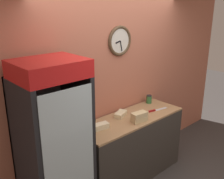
{
  "coord_description": "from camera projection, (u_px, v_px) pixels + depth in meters",
  "views": [
    {
      "loc": [
        -2.44,
        -1.45,
        2.45
      ],
      "look_at": [
        -0.38,
        0.82,
        1.44
      ],
      "focal_mm": 42.0,
      "sensor_mm": 36.0,
      "label": 1
    }
  ],
  "objects": [
    {
      "name": "wall_back",
      "position": [
        115.0,
        83.0,
        3.75
      ],
      "size": [
        5.2,
        0.1,
        2.7
      ],
      "color": "#B7664C",
      "rests_on": "ground_plane"
    },
    {
      "name": "prep_counter",
      "position": [
        130.0,
        147.0,
        3.79
      ],
      "size": [
        1.64,
        0.58,
        0.94
      ],
      "color": "#332D28",
      "rests_on": "ground_plane"
    },
    {
      "name": "beverage_cooler",
      "position": [
        51.0,
        139.0,
        2.82
      ],
      "size": [
        0.67,
        0.64,
        1.94
      ],
      "color": "black",
      "rests_on": "ground_plane"
    },
    {
      "name": "sandwich_stack_bottom",
      "position": [
        139.0,
        119.0,
        3.5
      ],
      "size": [
        0.23,
        0.15,
        0.07
      ],
      "color": "tan",
      "rests_on": "prep_counter"
    },
    {
      "name": "sandwich_stack_middle",
      "position": [
        139.0,
        115.0,
        3.48
      ],
      "size": [
        0.23,
        0.14,
        0.07
      ],
      "color": "tan",
      "rests_on": "sandwich_stack_bottom"
    },
    {
      "name": "sandwich_flat_left",
      "position": [
        101.0,
        126.0,
        3.3
      ],
      "size": [
        0.22,
        0.13,
        0.07
      ],
      "color": "beige",
      "rests_on": "prep_counter"
    },
    {
      "name": "sandwich_flat_right",
      "position": [
        121.0,
        114.0,
        3.67
      ],
      "size": [
        0.25,
        0.19,
        0.06
      ],
      "color": "beige",
      "rests_on": "prep_counter"
    },
    {
      "name": "chefs_knife",
      "position": [
        155.0,
        110.0,
        3.87
      ],
      "size": [
        0.34,
        0.1,
        0.02
      ],
      "color": "silver",
      "rests_on": "prep_counter"
    },
    {
      "name": "condiment_jar",
      "position": [
        149.0,
        99.0,
        4.14
      ],
      "size": [
        0.09,
        0.09,
        0.13
      ],
      "color": "#336B38",
      "rests_on": "prep_counter"
    },
    {
      "name": "napkin_dispenser",
      "position": [
        80.0,
        125.0,
        3.29
      ],
      "size": [
        0.11,
        0.09,
        0.12
      ],
      "color": "#B7B2AD",
      "rests_on": "prep_counter"
    }
  ]
}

